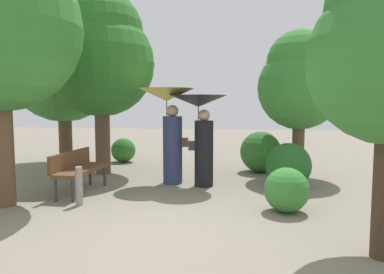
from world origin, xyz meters
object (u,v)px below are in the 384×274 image
Objects in this scene: person_right at (201,121)px; path_marker_post at (79,186)px; park_bench at (78,167)px; tree_mid_left at (63,58)px; tree_near_left at (101,54)px; tree_near_right at (300,80)px; person_left at (169,117)px.

person_right is 2.83m from path_marker_post.
tree_mid_left reaches higher than park_bench.
tree_near_right is (4.82, 0.28, -0.68)m from tree_near_left.
tree_near_left reaches higher than path_marker_post.
person_left is 1.39× the size of park_bench.
person_left is at bearing 75.01° from person_right.
park_bench is at bearing 116.93° from path_marker_post.
park_bench is 4.51m from tree_mid_left.
tree_near_right reaches higher than person_left.
person_left is at bearing -23.47° from tree_near_left.
tree_near_right is (4.54, 2.25, 1.81)m from park_bench.
tree_near_left is (-0.29, 1.97, 2.49)m from park_bench.
person_right is at bearing -149.99° from tree_near_right.
person_left is 4.37m from tree_mid_left.
park_bench is (-1.61, -1.15, -0.97)m from person_left.
person_left reaches higher than park_bench.
person_left is 0.75m from person_right.
tree_mid_left is (-4.26, 2.20, 1.67)m from person_right.
person_left is at bearing -29.77° from tree_mid_left.
tree_near_right is 0.72× the size of tree_mid_left.
tree_near_right reaches higher than path_marker_post.
tree_near_right is (2.21, 1.27, 0.92)m from person_right.
person_right is (0.72, -0.17, -0.08)m from person_left.
person_left is 0.43× the size of tree_mid_left.
tree_near_left is 6.66× the size of path_marker_post.
tree_near_left is 0.94× the size of tree_mid_left.
tree_near_left reaches higher than park_bench.
person_right reaches higher than path_marker_post.
tree_near_left reaches higher than person_right.
tree_mid_left is at bearing 143.81° from tree_near_left.
person_right is 3.23m from tree_near_left.
park_bench is at bearing -81.70° from tree_near_left.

